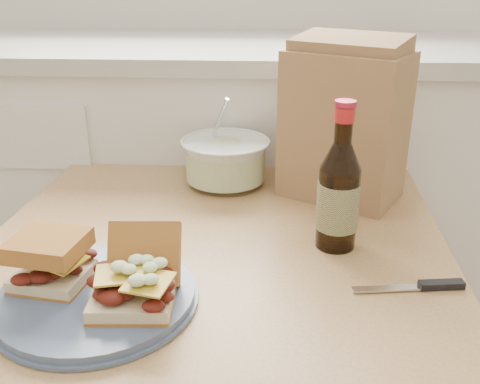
# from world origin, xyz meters

# --- Properties ---
(cabinet_run) EXTENTS (2.50, 0.64, 0.94)m
(cabinet_run) POSITION_xyz_m (-0.00, 1.70, 0.47)
(cabinet_run) COLOR white
(cabinet_run) RESTS_ON ground
(dining_table) EXTENTS (0.85, 0.85, 0.68)m
(dining_table) POSITION_xyz_m (0.12, 1.01, 0.58)
(dining_table) COLOR tan
(dining_table) RESTS_ON ground
(plate) EXTENTS (0.29, 0.29, 0.02)m
(plate) POSITION_xyz_m (-0.03, 0.82, 0.69)
(plate) COLOR #485875
(plate) RESTS_ON dining_table
(sandwich_left) EXTENTS (0.12, 0.11, 0.08)m
(sandwich_left) POSITION_xyz_m (-0.10, 0.84, 0.74)
(sandwich_left) COLOR beige
(sandwich_left) RESTS_ON plate
(sandwich_right) EXTENTS (0.12, 0.16, 0.09)m
(sandwich_right) POSITION_xyz_m (0.03, 0.82, 0.73)
(sandwich_right) COLOR beige
(sandwich_right) RESTS_ON plate
(coleslaw_bowl) EXTENTS (0.20, 0.20, 0.20)m
(coleslaw_bowl) POSITION_xyz_m (0.12, 1.29, 0.73)
(coleslaw_bowl) COLOR silver
(coleslaw_bowl) RESTS_ON dining_table
(beer_bottle) EXTENTS (0.07, 0.07, 0.26)m
(beer_bottle) POSITION_xyz_m (0.33, 1.02, 0.78)
(beer_bottle) COLOR black
(beer_bottle) RESTS_ON dining_table
(knife) EXTENTS (0.17, 0.04, 0.01)m
(knife) POSITION_xyz_m (0.46, 0.89, 0.69)
(knife) COLOR silver
(knife) RESTS_ON dining_table
(paper_bag) EXTENTS (0.27, 0.24, 0.30)m
(paper_bag) POSITION_xyz_m (0.36, 1.24, 0.83)
(paper_bag) COLOR #A07D4D
(paper_bag) RESTS_ON dining_table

